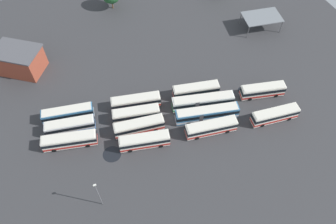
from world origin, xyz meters
TOP-DOWN VIEW (x-y plane):
  - ground_plane at (0.00, 0.00)m, footprint 123.53×123.53m
  - bus_row0_slot1 at (-22.86, 1.82)m, footprint 11.79×4.93m
  - bus_row0_slot2 at (-21.93, 5.49)m, footprint 11.02×4.30m
  - bus_row0_slot3 at (-21.67, 9.00)m, footprint 11.68×4.40m
  - bus_row1_slot0 at (-8.09, -4.33)m, footprint 11.05×4.65m
  - bus_row1_slot1 at (-7.91, -0.34)m, footprint 11.31×3.86m
  - bus_row1_slot2 at (-7.43, 3.03)m, footprint 10.89×4.52m
  - bus_row1_slot3 at (-6.32, 6.40)m, footprint 11.64×4.72m
  - bus_row2_slot0 at (6.65, -6.67)m, footprint 11.67×4.11m
  - bus_row2_slot1 at (7.40, -2.88)m, footprint 14.62×5.52m
  - bus_row2_slot2 at (8.07, 0.61)m, footprint 14.60×5.72m
  - bus_row2_slot3 at (8.06, 4.29)m, footprint 11.30×4.63m
  - bus_row3_slot0 at (21.50, -9.08)m, footprint 11.06×3.67m
  - bus_row3_slot2 at (22.78, -1.80)m, footprint 10.85×4.79m
  - depot_building at (-29.22, 28.83)m, footprint 13.49×12.74m
  - maintenance_shelter at (35.56, 19.87)m, footprint 11.34×8.26m
  - lamp_post_by_building at (-20.19, -13.69)m, footprint 0.56×0.28m
  - puddle_centre_drain at (-15.36, -3.78)m, footprint 3.99×3.99m
  - puddle_near_shelter at (12.48, 6.30)m, footprint 1.60×1.60m
  - puddle_front_lane at (19.56, 0.98)m, footprint 2.88×2.88m

SIDE VIEW (x-z plane):
  - ground_plane at x=0.00m, z-range 0.00..0.00m
  - puddle_centre_drain at x=-15.36m, z-range 0.00..0.01m
  - puddle_near_shelter at x=12.48m, z-range 0.00..0.01m
  - puddle_front_lane at x=19.56m, z-range 0.00..0.01m
  - bus_row3_slot2 at x=22.78m, z-range 0.10..3.46m
  - bus_row1_slot2 at x=-7.43m, z-range 0.10..3.46m
  - bus_row0_slot2 at x=-21.93m, z-range 0.10..3.46m
  - bus_row1_slot0 at x=-8.09m, z-range 0.10..3.46m
  - bus_row3_slot0 at x=21.50m, z-range 0.10..3.46m
  - bus_row2_slot3 at x=8.06m, z-range 0.10..3.46m
  - bus_row1_slot1 at x=-7.91m, z-range 0.10..3.46m
  - bus_row1_slot3 at x=-6.32m, z-range 0.10..3.46m
  - bus_row0_slot3 at x=-21.67m, z-range 0.10..3.46m
  - bus_row2_slot0 at x=6.65m, z-range 0.10..3.46m
  - bus_row0_slot1 at x=-22.86m, z-range 0.10..3.46m
  - bus_row2_slot1 at x=7.40m, z-range 0.10..3.46m
  - bus_row2_slot2 at x=8.07m, z-range 0.10..3.46m
  - depot_building at x=-29.22m, z-range 0.02..6.54m
  - maintenance_shelter at x=35.56m, z-range 1.83..5.85m
  - lamp_post_by_building at x=-20.19m, z-range 0.42..9.38m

